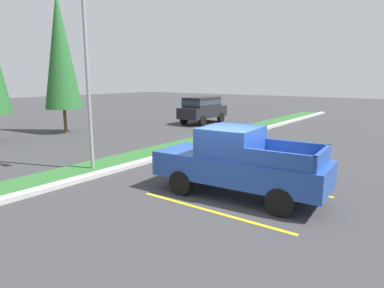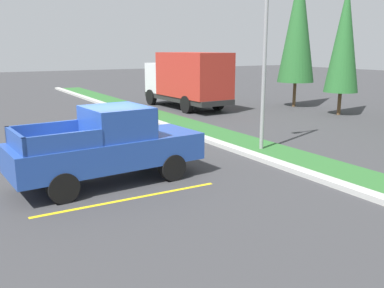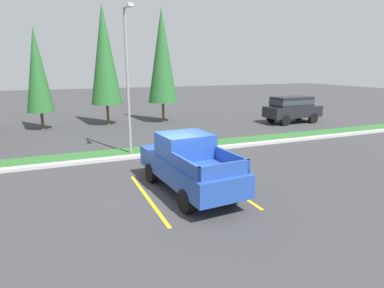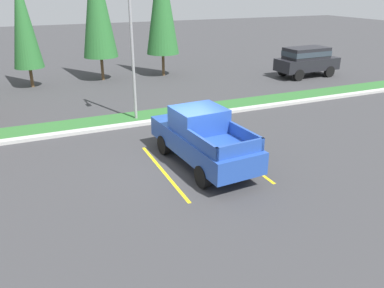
% 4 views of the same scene
% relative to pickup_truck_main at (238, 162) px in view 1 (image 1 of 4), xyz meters
% --- Properties ---
extents(ground_plane, '(120.00, 120.00, 0.00)m').
position_rel_pickup_truck_main_xyz_m(ground_plane, '(-0.64, 0.14, -1.04)').
color(ground_plane, '#38383A').
extents(parking_line_near, '(0.12, 4.80, 0.01)m').
position_rel_pickup_truck_main_xyz_m(parking_line_near, '(-1.55, -0.05, -1.04)').
color(parking_line_near, yellow).
rests_on(parking_line_near, ground).
extents(parking_line_far, '(0.12, 4.80, 0.01)m').
position_rel_pickup_truck_main_xyz_m(parking_line_far, '(1.55, -0.05, -1.04)').
color(parking_line_far, yellow).
rests_on(parking_line_far, ground).
extents(curb_strip, '(56.00, 0.40, 0.15)m').
position_rel_pickup_truck_main_xyz_m(curb_strip, '(-0.64, 5.14, -0.97)').
color(curb_strip, '#B2B2AD').
rests_on(curb_strip, ground).
extents(grass_median, '(56.00, 1.80, 0.06)m').
position_rel_pickup_truck_main_xyz_m(grass_median, '(-0.64, 6.24, -1.01)').
color(grass_median, '#2D662D').
rests_on(grass_median, ground).
extents(pickup_truck_main, '(2.28, 5.35, 2.10)m').
position_rel_pickup_truck_main_xyz_m(pickup_truck_main, '(0.00, 0.00, 0.00)').
color(pickup_truck_main, black).
rests_on(pickup_truck_main, ground).
extents(suv_distant, '(4.66, 2.07, 2.10)m').
position_rel_pickup_truck_main_xyz_m(suv_distant, '(13.25, 10.56, 0.20)').
color(suv_distant, black).
rests_on(suv_distant, ground).
extents(street_light, '(0.24, 1.49, 7.20)m').
position_rel_pickup_truck_main_xyz_m(street_light, '(-0.78, 5.89, 3.12)').
color(street_light, gray).
rests_on(street_light, ground).
extents(cypress_tree_right_inner, '(2.32, 2.32, 8.91)m').
position_rel_pickup_truck_main_xyz_m(cypress_tree_right_inner, '(3.93, 15.09, 4.21)').
color(cypress_tree_right_inner, brown).
rests_on(cypress_tree_right_inner, ground).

